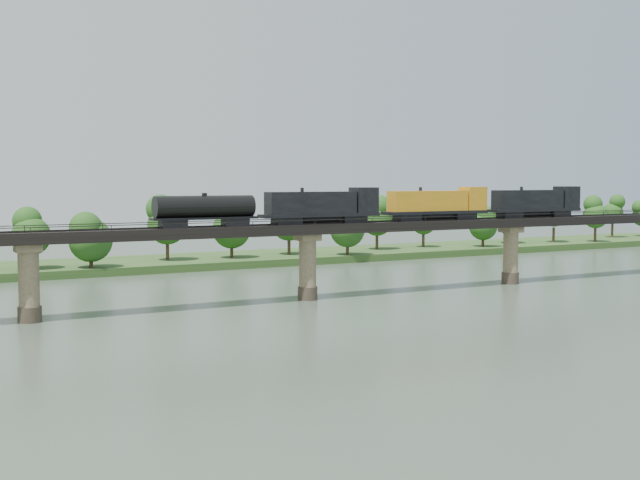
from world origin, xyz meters
name	(u,v)px	position (x,y,z in m)	size (l,w,h in m)	color
ground	(425,333)	(0.00, 0.00, 0.00)	(400.00, 400.00, 0.00)	#344334
far_bank	(187,262)	(0.00, 85.00, 0.80)	(300.00, 24.00, 1.60)	#27451B
bridge	(308,264)	(0.00, 30.00, 5.46)	(236.00, 30.00, 11.50)	#473A2D
bridge_superstructure	(308,222)	(0.00, 30.00, 11.79)	(220.00, 4.90, 0.75)	black
far_treeline	(155,226)	(-8.21, 80.52, 8.83)	(289.06, 17.54, 13.60)	#382619
freight_train	(400,205)	(16.74, 30.00, 14.10)	(79.09, 3.08, 5.44)	black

